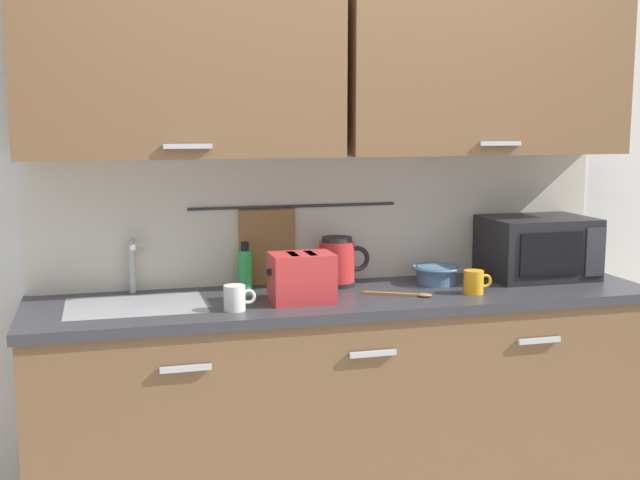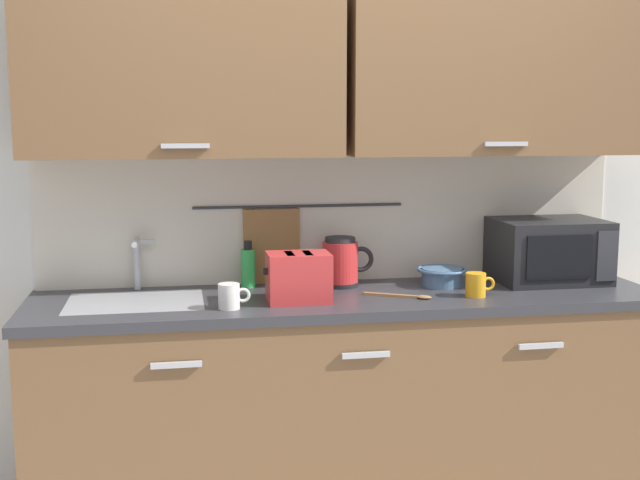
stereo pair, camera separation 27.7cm
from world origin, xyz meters
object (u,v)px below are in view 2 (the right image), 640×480
Objects in this scene: mug_by_kettle at (476,285)px; toaster at (299,277)px; mixing_bowl at (442,275)px; mug_near_sink at (230,296)px; electric_kettle at (340,262)px; dish_soap_bottle at (248,267)px; wooden_spoon at (406,296)px; microwave at (549,251)px.

toaster is at bearing 177.30° from mug_by_kettle.
mixing_bowl is 0.23m from mug_by_kettle.
electric_kettle is at bearing 34.37° from mug_near_sink.
electric_kettle reaches higher than dish_soap_bottle.
electric_kettle is at bearing 128.40° from wooden_spoon.
mug_by_kettle is 0.47× the size of wooden_spoon.
mixing_bowl is 0.67m from toaster.
mug_by_kettle is (0.07, -0.22, 0.00)m from mixing_bowl.
electric_kettle is at bearing -6.59° from dish_soap_bottle.
mug_by_kettle is at bearing -2.70° from toaster.
dish_soap_bottle is 1.63× the size of mug_by_kettle.
microwave is at bearing 29.25° from mug_by_kettle.
microwave is 2.03× the size of electric_kettle.
microwave is 0.91m from electric_kettle.
dish_soap_bottle reaches higher than toaster.
mug_by_kettle is at bearing -150.75° from microwave.
dish_soap_bottle is at bearing 171.88° from mixing_bowl.
toaster is 0.44m from wooden_spoon.
toaster is at bearing -169.97° from microwave.
electric_kettle is 0.39m from dish_soap_bottle.
mixing_bowl is (0.42, -0.07, -0.06)m from electric_kettle.
wooden_spoon is (-0.21, -0.19, -0.04)m from mixing_bowl.
toaster is (-0.22, -0.26, -0.01)m from electric_kettle.
microwave reaches higher than mug_by_kettle.
microwave is at bearing 16.28° from wooden_spoon.
mug_near_sink reaches higher than wooden_spoon.
dish_soap_bottle is at bearing 175.29° from microwave.
mug_by_kettle is at bearing -21.13° from dish_soap_bottle.
microwave is 2.15× the size of mixing_bowl.
mug_by_kettle is at bearing -30.89° from electric_kettle.
electric_kettle is 0.59m from mug_near_sink.
microwave is 1.30m from dish_soap_bottle.
dish_soap_bottle is 0.82m from mixing_bowl.
electric_kettle is 0.89× the size of toaster.
microwave is 2.35× the size of dish_soap_bottle.
mug_by_kettle is (0.71, -0.03, -0.05)m from toaster.
mug_near_sink is 0.56× the size of mixing_bowl.
mug_by_kettle is at bearing 2.28° from mug_near_sink.
mixing_bowl is (0.81, -0.12, -0.04)m from dish_soap_bottle.
microwave is at bearing -3.91° from electric_kettle.
dish_soap_bottle is 0.68m from wooden_spoon.
electric_kettle reaches higher than wooden_spoon.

